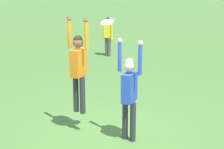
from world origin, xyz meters
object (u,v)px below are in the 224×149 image
Objects in this scene: person_jumping at (78,63)px; person_defending at (129,88)px; person_spectator_near at (108,33)px; frisbee at (107,22)px.

person_defending is at bearing -90.00° from person_jumping.
person_defending reaches higher than person_spectator_near.
frisbee reaches higher than person_spectator_near.
person_defending is at bearing 42.09° from frisbee.
frisbee is (0.80, -0.02, 0.94)m from person_jumping.
frisbee is at bearing -105.40° from person_jumping.
person_defending is at bearing -86.47° from person_spectator_near.
person_jumping is at bearing 178.37° from frisbee.
person_spectator_near is at bearing 19.37° from person_jumping.
frisbee reaches higher than person_jumping.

